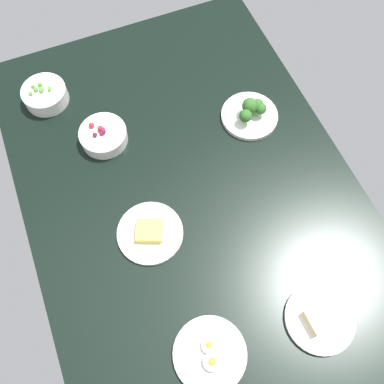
# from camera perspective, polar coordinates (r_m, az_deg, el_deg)

# --- Properties ---
(dining_table) EXTENTS (1.44, 0.96, 0.04)m
(dining_table) POSITION_cam_1_polar(r_m,az_deg,el_deg) (1.23, 0.00, -0.77)
(dining_table) COLOR black
(dining_table) RESTS_ON ground
(plate_eggs) EXTENTS (0.19, 0.19, 0.05)m
(plate_eggs) POSITION_cam_1_polar(r_m,az_deg,el_deg) (1.10, 2.52, -21.63)
(plate_eggs) COLOR white
(plate_eggs) RESTS_ON dining_table
(bowl_berries) EXTENTS (0.15, 0.15, 0.06)m
(bowl_berries) POSITION_cam_1_polar(r_m,az_deg,el_deg) (1.31, -12.25, 7.72)
(bowl_berries) COLOR white
(bowl_berries) RESTS_ON dining_table
(plate_broccoli) EXTENTS (0.18, 0.18, 0.08)m
(plate_broccoli) POSITION_cam_1_polar(r_m,az_deg,el_deg) (1.34, 8.15, 10.81)
(plate_broccoli) COLOR white
(plate_broccoli) RESTS_ON dining_table
(plate_sandwich) EXTENTS (0.18, 0.18, 0.05)m
(plate_sandwich) POSITION_cam_1_polar(r_m,az_deg,el_deg) (1.15, 17.44, -16.46)
(plate_sandwich) COLOR white
(plate_sandwich) RESTS_ON dining_table
(bowl_peas) EXTENTS (0.14, 0.14, 0.07)m
(bowl_peas) POSITION_cam_1_polar(r_m,az_deg,el_deg) (1.45, -19.79, 12.66)
(bowl_peas) COLOR white
(bowl_peas) RESTS_ON dining_table
(plate_cheese) EXTENTS (0.19, 0.19, 0.04)m
(plate_cheese) POSITION_cam_1_polar(r_m,az_deg,el_deg) (1.17, -5.88, -5.63)
(plate_cheese) COLOR white
(plate_cheese) RESTS_ON dining_table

